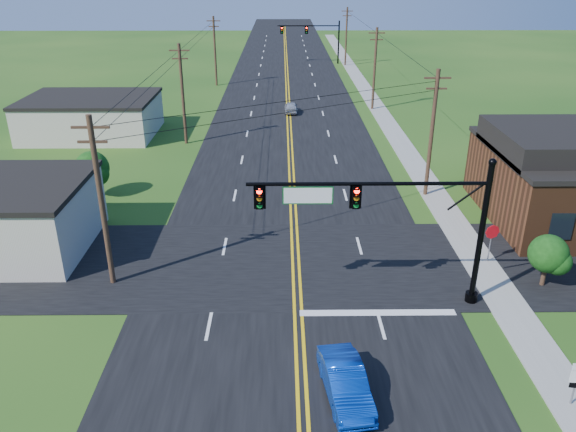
{
  "coord_description": "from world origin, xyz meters",
  "views": [
    {
      "loc": [
        -0.56,
        -15.59,
        15.41
      ],
      "look_at": [
        -0.28,
        10.0,
        3.81
      ],
      "focal_mm": 35.0,
      "sensor_mm": 36.0,
      "label": 1
    }
  ],
  "objects_px": {
    "signal_mast_main": "(388,215)",
    "stop_sign": "(492,236)",
    "signal_mast_far": "(312,35)",
    "blue_car": "(345,383)"
  },
  "relations": [
    {
      "from": "signal_mast_main",
      "to": "blue_car",
      "type": "xyz_separation_m",
      "value": [
        -2.51,
        -6.67,
        -4.07
      ]
    },
    {
      "from": "signal_mast_far",
      "to": "stop_sign",
      "type": "distance_m",
      "value": 68.4
    },
    {
      "from": "signal_mast_far",
      "to": "blue_car",
      "type": "relative_size",
      "value": 2.65
    },
    {
      "from": "signal_mast_main",
      "to": "stop_sign",
      "type": "distance_m",
      "value": 8.33
    },
    {
      "from": "signal_mast_main",
      "to": "stop_sign",
      "type": "xyz_separation_m",
      "value": [
        6.64,
        3.98,
        -3.08
      ]
    },
    {
      "from": "signal_mast_main",
      "to": "signal_mast_far",
      "type": "bearing_deg",
      "value": 89.92
    },
    {
      "from": "blue_car",
      "to": "stop_sign",
      "type": "height_order",
      "value": "stop_sign"
    },
    {
      "from": "signal_mast_far",
      "to": "stop_sign",
      "type": "relative_size",
      "value": 4.74
    },
    {
      "from": "blue_car",
      "to": "stop_sign",
      "type": "xyz_separation_m",
      "value": [
        9.15,
        10.65,
        0.99
      ]
    },
    {
      "from": "signal_mast_main",
      "to": "blue_car",
      "type": "distance_m",
      "value": 8.21
    }
  ]
}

